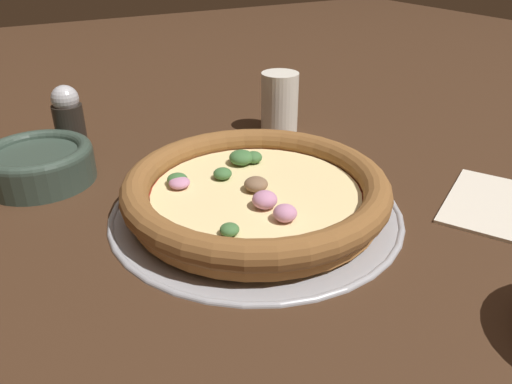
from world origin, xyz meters
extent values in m
plane|color=#3D2616|center=(0.00, 0.00, 0.00)|extent=(3.00, 3.00, 0.00)
cylinder|color=#9E9EA3|center=(0.00, 0.00, 0.00)|extent=(0.34, 0.34, 0.00)
torus|color=#9E9EA3|center=(0.00, 0.00, 0.00)|extent=(0.35, 0.35, 0.01)
cylinder|color=#A86B33|center=(0.00, 0.00, 0.02)|extent=(0.29, 0.29, 0.02)
torus|color=brown|center=(0.00, 0.00, 0.03)|extent=(0.32, 0.32, 0.03)
cylinder|color=#A32D19|center=(0.00, 0.00, 0.03)|extent=(0.26, 0.26, 0.00)
cylinder|color=beige|center=(0.00, 0.00, 0.03)|extent=(0.25, 0.25, 0.00)
ellipsoid|color=#C17FA3|center=(0.08, -0.05, 0.04)|extent=(0.03, 0.03, 0.01)
ellipsoid|color=#3D6B38|center=(0.07, -0.06, 0.04)|extent=(0.03, 0.03, 0.01)
ellipsoid|color=#3D6B38|center=(-0.02, -0.07, 0.04)|extent=(0.04, 0.04, 0.02)
ellipsoid|color=#3D6B38|center=(0.07, 0.07, 0.03)|extent=(0.03, 0.03, 0.01)
ellipsoid|color=#3D6B38|center=(0.02, -0.05, 0.04)|extent=(0.03, 0.03, 0.01)
ellipsoid|color=#C17FA3|center=(0.01, 0.04, 0.04)|extent=(0.04, 0.04, 0.02)
ellipsoid|color=brown|center=(0.00, 0.00, 0.04)|extent=(0.03, 0.03, 0.02)
ellipsoid|color=#C17FA3|center=(0.01, 0.07, 0.04)|extent=(0.04, 0.04, 0.02)
ellipsoid|color=#3D6B38|center=(-0.04, -0.07, 0.04)|extent=(0.03, 0.03, 0.02)
cylinder|color=#334238|center=(0.21, -0.21, 0.02)|extent=(0.14, 0.14, 0.04)
torus|color=#334238|center=(0.21, -0.21, 0.04)|extent=(0.14, 0.14, 0.02)
cylinder|color=silver|center=(-0.17, -0.21, 0.05)|extent=(0.06, 0.06, 0.10)
cube|color=beige|center=(-0.26, 0.14, 0.00)|extent=(0.20, 0.18, 0.01)
cylinder|color=black|center=(0.15, -0.28, 0.04)|extent=(0.04, 0.04, 0.08)
sphere|color=#B2B2B7|center=(0.15, -0.28, 0.09)|extent=(0.04, 0.04, 0.04)
camera|label=1|loc=(0.26, 0.45, 0.30)|focal=35.00mm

